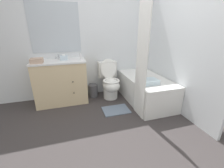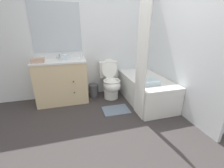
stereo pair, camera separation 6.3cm
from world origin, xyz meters
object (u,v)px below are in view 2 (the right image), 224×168
at_px(hand_towel_folded, 38,60).
at_px(vanity_cabinet, 62,81).
at_px(wastebasket, 94,90).
at_px(bath_mat, 116,110).
at_px(bath_towel_folded, 150,82).
at_px(toilet, 111,82).
at_px(bathtub, 145,89).
at_px(sink_faucet, 60,57).
at_px(soap_dispenser, 82,56).
at_px(tissue_box, 65,58).

bearing_deg(hand_towel_folded, vanity_cabinet, 17.67).
distance_m(wastebasket, bath_mat, 0.82).
bearing_deg(wastebasket, bath_towel_folded, -44.35).
xyz_separation_m(toilet, wastebasket, (-0.36, 0.15, -0.22)).
xyz_separation_m(vanity_cabinet, bathtub, (1.66, -0.45, -0.18)).
height_order(sink_faucet, bath_mat, sink_faucet).
xyz_separation_m(bathtub, bath_mat, (-0.71, -0.23, -0.25)).
bearing_deg(soap_dispenser, sink_faucet, 154.35).
bearing_deg(bath_towel_folded, sink_faucet, 147.73).
bearing_deg(wastebasket, bathtub, -27.13).
bearing_deg(sink_faucet, wastebasket, -8.98).
height_order(tissue_box, hand_towel_folded, tissue_box).
bearing_deg(soap_dispenser, vanity_cabinet, 175.98).
bearing_deg(bath_towel_folded, hand_towel_folded, 160.24).
height_order(wastebasket, soap_dispenser, soap_dispenser).
height_order(vanity_cabinet, soap_dispenser, soap_dispenser).
distance_m(toilet, tissue_box, 1.07).
bearing_deg(tissue_box, vanity_cabinet, -171.28).
relative_size(vanity_cabinet, sink_faucet, 7.07).
height_order(tissue_box, bath_mat, tissue_box).
distance_m(vanity_cabinet, bath_towel_folded, 1.73).
xyz_separation_m(sink_faucet, wastebasket, (0.65, -0.10, -0.77)).
bearing_deg(bath_mat, hand_towel_folded, 156.73).
relative_size(soap_dispenser, hand_towel_folded, 0.75).
xyz_separation_m(wastebasket, tissue_box, (-0.54, -0.06, 0.78)).
bearing_deg(soap_dispenser, tissue_box, 171.79).
bearing_deg(vanity_cabinet, hand_towel_folded, -162.33).
distance_m(sink_faucet, hand_towel_folded, 0.46).
bearing_deg(toilet, tissue_box, 174.35).
bearing_deg(wastebasket, toilet, -22.15).
relative_size(toilet, soap_dispenser, 5.41).
height_order(bathtub, bath_mat, bathtub).
distance_m(toilet, bathtub, 0.76).
distance_m(toilet, wastebasket, 0.44).
distance_m(sink_faucet, bathtub, 1.89).
bearing_deg(soap_dispenser, bathtub, -18.63).
bearing_deg(tissue_box, wastebasket, 5.96).
height_order(vanity_cabinet, bathtub, vanity_cabinet).
bearing_deg(bathtub, vanity_cabinet, 164.98).
height_order(hand_towel_folded, bath_towel_folded, hand_towel_folded).
bearing_deg(bath_towel_folded, toilet, 126.26).
relative_size(vanity_cabinet, tissue_box, 7.12).
relative_size(sink_faucet, bath_mat, 0.29).
height_order(vanity_cabinet, bath_towel_folded, vanity_cabinet).
height_order(bathtub, tissue_box, tissue_box).
bearing_deg(bath_mat, bathtub, 17.94).
bearing_deg(hand_towel_folded, wastebasket, 10.53).
relative_size(wastebasket, tissue_box, 1.97).
bearing_deg(wastebasket, sink_faucet, 171.02).
height_order(tissue_box, soap_dispenser, soap_dispenser).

